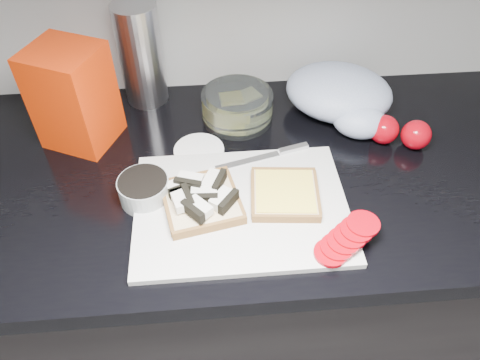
# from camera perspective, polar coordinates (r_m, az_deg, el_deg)

# --- Properties ---
(base_cabinet) EXTENTS (3.50, 0.60, 0.86)m
(base_cabinet) POSITION_cam_1_polar(r_m,az_deg,el_deg) (1.34, 1.59, -12.70)
(base_cabinet) COLOR black
(base_cabinet) RESTS_ON ground
(countertop) EXTENTS (3.50, 0.64, 0.04)m
(countertop) POSITION_cam_1_polar(r_m,az_deg,el_deg) (0.99, 2.11, 1.07)
(countertop) COLOR black
(countertop) RESTS_ON base_cabinet
(cutting_board) EXTENTS (0.40, 0.30, 0.01)m
(cutting_board) POSITION_cam_1_polar(r_m,az_deg,el_deg) (0.88, 0.17, -3.38)
(cutting_board) COLOR silver
(cutting_board) RESTS_ON countertop
(bread_left) EXTENTS (0.17, 0.17, 0.04)m
(bread_left) POSITION_cam_1_polar(r_m,az_deg,el_deg) (0.87, -4.81, -2.34)
(bread_left) COLOR beige
(bread_left) RESTS_ON cutting_board
(bread_right) EXTENTS (0.14, 0.14, 0.02)m
(bread_right) POSITION_cam_1_polar(r_m,az_deg,el_deg) (0.89, 5.48, -1.71)
(bread_right) COLOR beige
(bread_right) RESTS_ON cutting_board
(tomato_slices) EXTENTS (0.14, 0.11, 0.03)m
(tomato_slices) POSITION_cam_1_polar(r_m,az_deg,el_deg) (0.83, 12.92, -6.94)
(tomato_slices) COLOR #A4030F
(tomato_slices) RESTS_ON cutting_board
(knife) EXTENTS (0.20, 0.07, 0.01)m
(knife) POSITION_cam_1_polar(r_m,az_deg,el_deg) (0.98, 4.22, 3.22)
(knife) COLOR #BDBCC1
(knife) RESTS_ON cutting_board
(seed_tub) EXTENTS (0.10, 0.10, 0.05)m
(seed_tub) POSITION_cam_1_polar(r_m,az_deg,el_deg) (0.91, -11.63, -1.05)
(seed_tub) COLOR #9DA2A2
(seed_tub) RESTS_ON countertop
(tub_lid) EXTENTS (0.12, 0.12, 0.01)m
(tub_lid) POSITION_cam_1_polar(r_m,az_deg,el_deg) (1.01, -5.02, 3.63)
(tub_lid) COLOR white
(tub_lid) RESTS_ON countertop
(glass_bowl) EXTENTS (0.16, 0.16, 0.07)m
(glass_bowl) POSITION_cam_1_polar(r_m,az_deg,el_deg) (1.07, -0.35, 8.93)
(glass_bowl) COLOR silver
(glass_bowl) RESTS_ON countertop
(bread_bag) EXTENTS (0.18, 0.17, 0.21)m
(bread_bag) POSITION_cam_1_polar(r_m,az_deg,el_deg) (1.03, -19.64, 9.54)
(bread_bag) COLOR red
(bread_bag) RESTS_ON countertop
(steel_canister) EXTENTS (0.10, 0.10, 0.24)m
(steel_canister) POSITION_cam_1_polar(r_m,az_deg,el_deg) (1.11, -11.97, 14.69)
(steel_canister) COLOR #A5A5A9
(steel_canister) RESTS_ON countertop
(grocery_bag) EXTENTS (0.30, 0.29, 0.11)m
(grocery_bag) POSITION_cam_1_polar(r_m,az_deg,el_deg) (1.10, 12.26, 10.00)
(grocery_bag) COLOR silver
(grocery_bag) RESTS_ON countertop
(whole_tomatoes) EXTENTS (0.18, 0.12, 0.06)m
(whole_tomatoes) POSITION_cam_1_polar(r_m,az_deg,el_deg) (1.06, 17.27, 6.03)
(whole_tomatoes) COLOR #A4030F
(whole_tomatoes) RESTS_ON countertop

